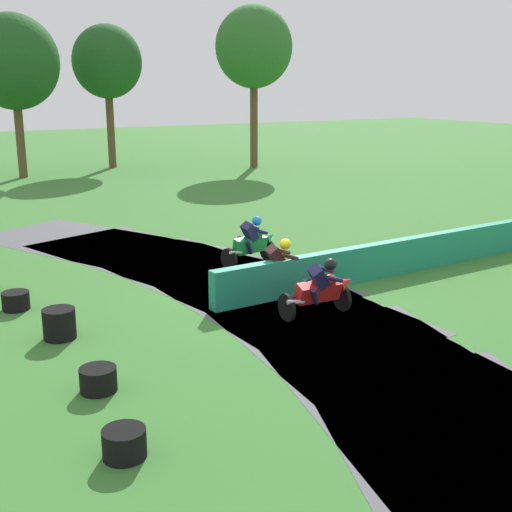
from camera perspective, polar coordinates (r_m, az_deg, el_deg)
The scene contains 13 objects.
ground_plane at distance 15.32m, azimuth 1.35°, elevation -3.73°, with size 120.00×120.00×0.00m, color #38752D.
track_asphalt at distance 14.95m, azimuth -0.92°, elevation -4.18°, with size 7.53×23.67×0.01m.
safety_barrier at distance 18.38m, azimuth 14.43°, elevation 0.40°, with size 0.30×13.18×0.90m, color #1E8466.
motorcycle_lead_red at distance 14.08m, azimuth 5.66°, elevation -2.79°, with size 1.69×0.90×1.42m.
motorcycle_chase_yellow at distance 15.41m, azimuth 2.12°, elevation -1.07°, with size 1.68×0.71×1.42m.
motorcycle_trailing_green at distance 17.95m, azimuth -0.30°, elevation 1.21°, with size 1.70×0.98×1.43m.
tire_stack_near at distance 9.31m, azimuth -11.26°, elevation -15.51°, with size 0.59×0.59×0.40m.
tire_stack_mid_a at distance 11.16m, azimuth -13.41°, elevation -10.28°, with size 0.60×0.60×0.40m.
tire_stack_mid_b at distance 13.49m, azimuth -16.55°, elevation -5.60°, with size 0.63×0.63×0.60m.
tire_stack_far at distance 15.50m, azimuth -19.96°, elevation -3.64°, with size 0.60×0.60×0.40m.
tree_far_left at distance 36.94m, azimuth -20.13°, elevation 15.37°, with size 4.56×4.56×8.25m.
tree_far_right at distance 39.25m, azimuth -0.19°, elevation 17.48°, with size 4.36×4.36×9.09m.
tree_mid_rise at distance 40.01m, azimuth -12.68°, elevation 15.93°, with size 3.92×3.92×8.06m.
Camera 1 is at (-7.56, -12.41, 4.84)m, focal length 46.53 mm.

